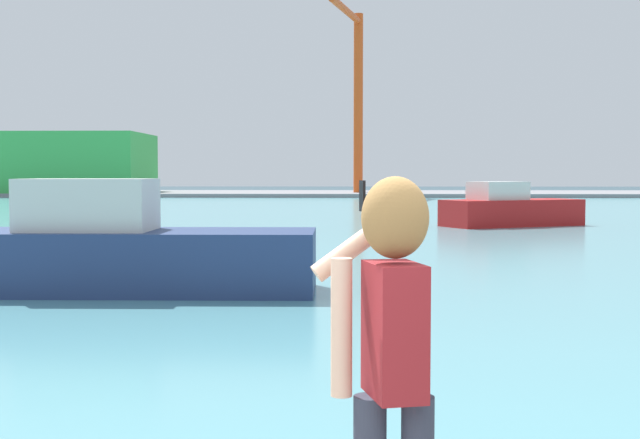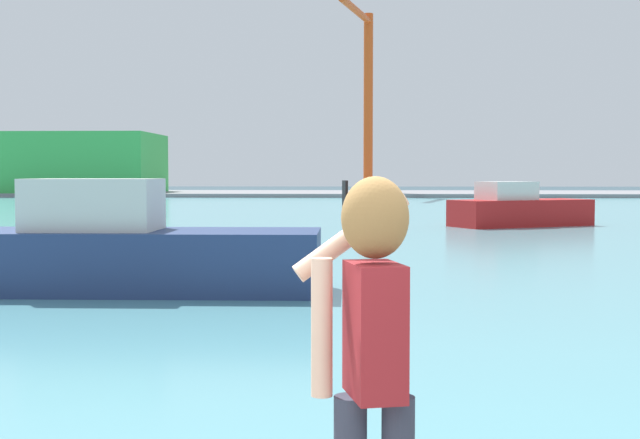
% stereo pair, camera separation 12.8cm
% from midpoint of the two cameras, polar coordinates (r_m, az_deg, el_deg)
% --- Properties ---
extents(ground_plane, '(220.00, 220.00, 0.00)m').
position_cam_midpoint_polar(ground_plane, '(52.64, 1.24, 0.48)').
color(ground_plane, '#334751').
extents(harbor_water, '(140.00, 100.00, 0.02)m').
position_cam_midpoint_polar(harbor_water, '(54.63, 1.26, 0.59)').
color(harbor_water, '#599EA8').
rests_on(harbor_water, ground_plane).
extents(far_shore_dock, '(140.00, 20.00, 0.40)m').
position_cam_midpoint_polar(far_shore_dock, '(94.61, 1.47, 1.75)').
color(far_shore_dock, gray).
rests_on(far_shore_dock, ground_plane).
extents(person_photographer, '(0.53, 0.54, 1.74)m').
position_cam_midpoint_polar(person_photographer, '(3.57, 3.78, -7.97)').
color(person_photographer, '#2D3342').
rests_on(person_photographer, quay_promenade).
extents(boat_moored, '(7.26, 2.36, 2.27)m').
position_cam_midpoint_polar(boat_moored, '(17.41, -13.14, -2.08)').
color(boat_moored, navy).
rests_on(boat_moored, harbor_water).
extents(boat_moored_2, '(6.86, 5.01, 2.03)m').
position_cam_midpoint_polar(boat_moored_2, '(39.50, 12.57, 0.67)').
color(boat_moored_2, '#B21919').
rests_on(boat_moored_2, harbor_water).
extents(warehouse_left, '(16.70, 12.48, 6.39)m').
position_cam_midpoint_polar(warehouse_left, '(96.51, -16.57, 3.67)').
color(warehouse_left, green).
rests_on(warehouse_left, far_shore_dock).
extents(port_crane, '(3.50, 12.53, 19.10)m').
position_cam_midpoint_polar(port_crane, '(90.55, 2.37, 9.20)').
color(port_crane, '#D84C19').
rests_on(port_crane, far_shore_dock).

